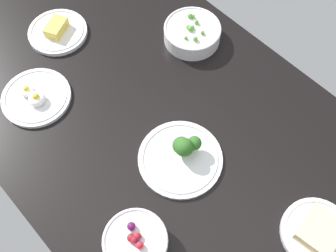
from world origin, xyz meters
The scene contains 7 objects.
dining_table centered at (0.00, 0.00, 2.00)cm, with size 150.32×85.32×4.00cm, color black.
plate_sandwich centered at (45.46, 6.59, 5.64)cm, with size 17.54×17.54×4.78cm.
bowl_berries centered at (17.84, -26.87, 7.20)cm, with size 15.14×15.14×7.51cm.
bowl_peas centered at (-18.42, 27.36, 6.85)cm, with size 17.55×17.55×6.45cm.
plate_broccoli centered at (8.70, -3.23, 5.91)cm, with size 22.42×22.42×7.98cm.
plate_eggs centered at (-33.14, -20.82, 5.00)cm, with size 19.87×19.87×4.64cm.
plate_cheese centered at (-48.86, -1.95, 5.14)cm, with size 18.50×18.50×4.38cm.
Camera 1 is at (37.93, -35.37, 101.97)cm, focal length 43.00 mm.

